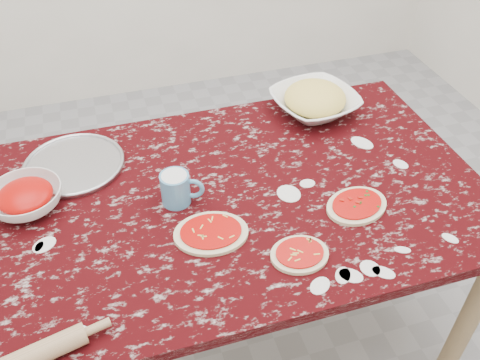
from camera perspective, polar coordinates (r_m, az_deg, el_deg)
name	(u,v)px	position (r m, az deg, el deg)	size (l,w,h in m)	color
ground	(240,323)	(2.24, 0.00, -15.61)	(4.00, 4.00, 0.00)	gray
worktable	(240,210)	(1.73, 0.00, -3.33)	(1.60, 1.00, 0.75)	black
pizza_tray	(74,165)	(1.85, -17.99, 1.61)	(0.33, 0.33, 0.01)	#B2B2B7
sauce_bowl	(26,199)	(1.73, -22.74, -1.94)	(0.23, 0.23, 0.07)	white
cheese_bowl	(314,103)	(2.04, 8.31, 8.48)	(0.32, 0.32, 0.08)	white
flour_mug	(177,188)	(1.61, -7.07, -0.91)	(0.14, 0.09, 0.11)	#4F91BE
pizza_left	(211,233)	(1.53, -3.25, -5.91)	(0.25, 0.20, 0.02)	beige
pizza_mid	(300,254)	(1.48, 6.66, -8.22)	(0.18, 0.15, 0.02)	beige
pizza_right	(357,205)	(1.65, 12.87, -2.78)	(0.24, 0.20, 0.02)	beige
rolling_pin	(29,358)	(1.36, -22.47, -17.86)	(0.05, 0.05, 0.27)	tan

